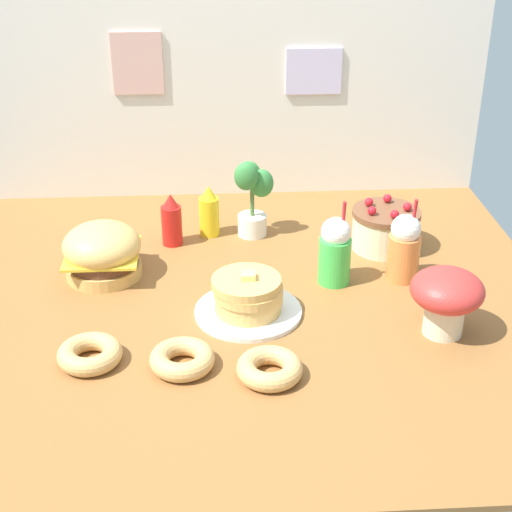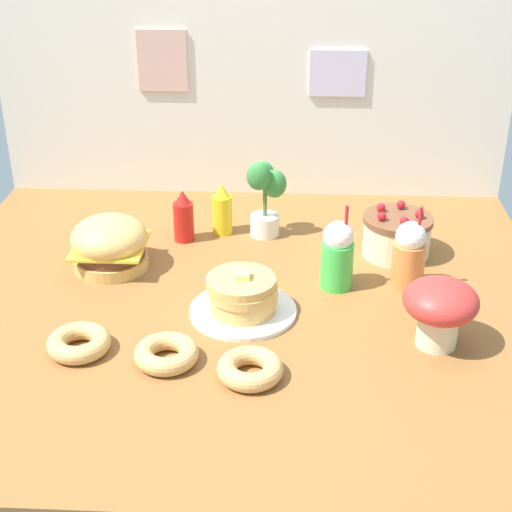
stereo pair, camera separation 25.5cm
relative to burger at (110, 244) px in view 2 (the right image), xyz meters
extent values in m
cube|color=brown|center=(0.47, -0.21, -0.10)|extent=(2.14, 1.88, 0.02)
cube|color=silver|center=(0.47, 0.73, 0.38)|extent=(2.14, 0.03, 0.95)
cube|color=#D8A599|center=(0.10, 0.71, 0.49)|extent=(0.20, 0.01, 0.25)
cube|color=silver|center=(0.82, 0.71, 0.44)|extent=(0.23, 0.01, 0.19)
cylinder|color=#DBA859|center=(0.00, 0.00, -0.07)|extent=(0.27, 0.27, 0.05)
cylinder|color=#59331E|center=(0.00, 0.00, -0.03)|extent=(0.25, 0.25, 0.04)
cube|color=yellow|center=(0.00, 0.00, -0.01)|extent=(0.25, 0.25, 0.01)
ellipsoid|color=#E5B260|center=(0.00, 0.00, 0.03)|extent=(0.27, 0.27, 0.15)
cylinder|color=white|center=(0.49, -0.29, -0.09)|extent=(0.35, 0.35, 0.02)
cylinder|color=#E0AD5B|center=(0.49, -0.29, -0.06)|extent=(0.22, 0.22, 0.03)
cylinder|color=#E0AD5B|center=(0.50, -0.29, -0.03)|extent=(0.22, 0.22, 0.03)
cylinder|color=#E0AD5B|center=(0.50, -0.29, -0.01)|extent=(0.22, 0.22, 0.03)
cylinder|color=#E0AD5B|center=(0.49, -0.29, 0.02)|extent=(0.22, 0.22, 0.03)
cube|color=#F7E072|center=(0.49, -0.29, 0.05)|extent=(0.05, 0.05, 0.02)
cylinder|color=beige|center=(1.03, 0.15, -0.03)|extent=(0.25, 0.25, 0.13)
cylinder|color=brown|center=(1.03, 0.15, 0.05)|extent=(0.26, 0.26, 0.02)
sphere|color=red|center=(1.11, 0.14, 0.08)|extent=(0.03, 0.03, 0.03)
sphere|color=red|center=(1.05, 0.23, 0.08)|extent=(0.03, 0.03, 0.03)
sphere|color=red|center=(0.97, 0.20, 0.08)|extent=(0.03, 0.03, 0.03)
sphere|color=red|center=(0.97, 0.12, 0.08)|extent=(0.03, 0.03, 0.03)
sphere|color=red|center=(1.05, 0.08, 0.08)|extent=(0.03, 0.03, 0.03)
cylinder|color=red|center=(0.23, 0.23, -0.02)|extent=(0.08, 0.08, 0.15)
cone|color=red|center=(0.23, 0.23, 0.09)|extent=(0.06, 0.06, 0.05)
cylinder|color=yellow|center=(0.37, 0.31, -0.02)|extent=(0.08, 0.08, 0.15)
cone|color=yellow|center=(0.37, 0.31, 0.09)|extent=(0.06, 0.06, 0.05)
cylinder|color=green|center=(0.80, -0.10, -0.01)|extent=(0.11, 0.11, 0.16)
sphere|color=white|center=(0.80, -0.10, 0.10)|extent=(0.10, 0.10, 0.10)
cylinder|color=red|center=(0.83, -0.10, 0.13)|extent=(0.01, 0.03, 0.16)
cylinder|color=orange|center=(1.04, -0.09, -0.01)|extent=(0.11, 0.11, 0.16)
sphere|color=white|center=(1.04, -0.09, 0.10)|extent=(0.10, 0.10, 0.10)
cylinder|color=red|center=(1.07, -0.09, 0.13)|extent=(0.01, 0.04, 0.16)
torus|color=tan|center=(0.02, -0.53, -0.06)|extent=(0.19, 0.19, 0.06)
torus|color=pink|center=(0.02, -0.53, -0.06)|extent=(0.18, 0.18, 0.05)
torus|color=tan|center=(0.29, -0.57, -0.06)|extent=(0.19, 0.19, 0.06)
torus|color=#F2E5C6|center=(0.29, -0.57, -0.06)|extent=(0.18, 0.18, 0.05)
torus|color=tan|center=(0.54, -0.63, -0.06)|extent=(0.19, 0.19, 0.06)
torus|color=#D89ED8|center=(0.54, -0.63, -0.06)|extent=(0.18, 0.18, 0.05)
cylinder|color=white|center=(0.54, 0.30, -0.05)|extent=(0.11, 0.11, 0.08)
cylinder|color=#4C7238|center=(0.54, 0.30, 0.06)|extent=(0.02, 0.02, 0.14)
ellipsoid|color=#38843D|center=(0.58, 0.29, 0.12)|extent=(0.09, 0.06, 0.11)
ellipsoid|color=#38843D|center=(0.53, 0.33, 0.14)|extent=(0.09, 0.06, 0.11)
ellipsoid|color=#38843D|center=(0.52, 0.27, 0.16)|extent=(0.09, 0.06, 0.11)
cylinder|color=beige|center=(1.09, -0.44, -0.04)|extent=(0.12, 0.12, 0.10)
ellipsoid|color=red|center=(1.09, -0.44, 0.06)|extent=(0.23, 0.23, 0.12)
camera|label=1|loc=(0.39, -2.39, 1.22)|focal=53.53mm
camera|label=2|loc=(0.64, -2.39, 1.22)|focal=53.53mm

